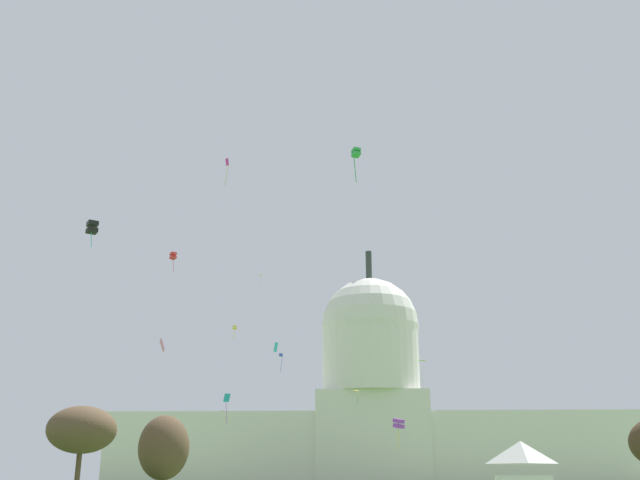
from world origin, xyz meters
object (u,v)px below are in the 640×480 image
kite_turquoise_low (227,400)px  kite_cyan_mid (276,347)px  event_tent (522,470)px  kite_magenta_high (227,166)px  tree_west_mid (164,448)px  kite_orange_low (225,413)px  kite_gold_mid (359,393)px  kite_white_high (259,277)px  kite_green_mid (356,153)px  capitol_building (372,411)px  kite_lime_mid (423,363)px  kite_black_mid (92,227)px  kite_red_high (173,256)px  kite_violet_low (399,424)px  kite_blue_mid (281,356)px  kite_pink_low (162,345)px  kite_yellow_mid (235,328)px  tree_west_near (82,430)px

kite_turquoise_low → kite_cyan_mid: size_ratio=3.57×
event_tent → kite_magenta_high: kite_magenta_high is taller
event_tent → tree_west_mid: size_ratio=0.57×
kite_orange_low → kite_gold_mid: 29.69m
kite_white_high → kite_green_mid: bearing=-8.4°
kite_cyan_mid → kite_orange_low: bearing=88.2°
capitol_building → kite_white_high: 62.37m
kite_lime_mid → kite_green_mid: kite_green_mid is taller
kite_lime_mid → kite_magenta_high: bearing=49.2°
kite_black_mid → kite_red_high: (-9.98, 71.66, 18.72)m
event_tent → tree_west_mid: tree_west_mid is taller
kite_black_mid → kite_red_high: kite_red_high is taller
tree_west_mid → kite_white_high: bearing=79.6°
kite_white_high → kite_black_mid: bearing=-23.7°
kite_violet_low → event_tent: bearing=145.1°
kite_blue_mid → kite_magenta_high: (-4.19, -49.36, 22.28)m
kite_white_high → kite_pink_low: kite_white_high is taller
kite_orange_low → kite_pink_low: (12.38, -101.65, -3.26)m
tree_west_mid → kite_turquoise_low: kite_turquoise_low is taller
tree_west_mid → kite_violet_low: size_ratio=3.36×
kite_gold_mid → kite_green_mid: bearing=-136.3°
event_tent → kite_yellow_mid: 69.06m
kite_blue_mid → kite_turquoise_low: (-6.28, -28.88, -12.13)m
kite_blue_mid → kite_black_mid: 87.26m
kite_orange_low → kite_cyan_mid: bearing=-170.4°
kite_green_mid → kite_magenta_high: bearing=-93.7°
kite_green_mid → kite_gold_mid: (0.64, 92.99, -10.61)m
kite_blue_mid → kite_violet_low: bearing=-126.1°
kite_black_mid → kite_cyan_mid: bearing=32.0°
tree_west_mid → kite_orange_low: 44.59m
kite_red_high → kite_cyan_mid: kite_red_high is taller
tree_west_near → tree_west_mid: (7.65, 14.68, -1.75)m
kite_violet_low → kite_green_mid: (-4.69, -29.26, 21.03)m
kite_yellow_mid → kite_red_high: kite_red_high is taller
capitol_building → kite_gold_mid: bearing=-93.8°
kite_pink_low → tree_west_near: bearing=53.1°
kite_black_mid → kite_pink_low: bearing=-81.7°
kite_blue_mid → kite_orange_low: size_ratio=2.81×
kite_turquoise_low → kite_cyan_mid: kite_cyan_mid is taller
kite_black_mid → capitol_building: bearing=42.3°
kite_lime_mid → kite_orange_low: kite_lime_mid is taller
tree_west_mid → kite_pink_low: size_ratio=11.93×
tree_west_mid → kite_yellow_mid: bearing=74.0°
kite_lime_mid → kite_violet_low: size_ratio=1.15×
kite_violet_low → kite_black_mid: 40.94m
kite_black_mid → kite_magenta_high: 44.28m
kite_red_high → kite_gold_mid: (37.26, 11.29, -26.33)m
kite_magenta_high → kite_violet_low: bearing=-132.9°
event_tent → kite_orange_low: (-46.90, 68.98, 12.43)m
capitol_building → kite_orange_low: (-32.53, -51.08, -4.45)m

